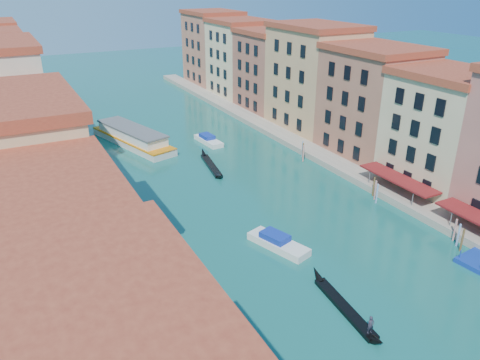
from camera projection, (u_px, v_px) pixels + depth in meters
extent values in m
cube|color=tan|center=(37.00, 319.00, 30.78)|extent=(12.00, 15.00, 17.00)
cube|color=maroon|center=(10.00, 196.00, 27.16)|extent=(12.80, 15.40, 1.00)
cube|color=tan|center=(17.00, 208.00, 43.40)|extent=(12.00, 17.00, 19.00)
cube|color=#E2AB95|center=(10.00, 165.00, 56.51)|extent=(12.00, 14.00, 16.50)
cube|color=beige|center=(2.00, 118.00, 68.82)|extent=(12.00, 18.00, 20.00)
cube|color=tan|center=(444.00, 135.00, 67.02)|extent=(12.00, 14.00, 16.50)
cube|color=maroon|center=(455.00, 74.00, 63.50)|extent=(12.80, 14.40, 1.00)
cube|color=#9D5A43|center=(372.00, 106.00, 78.92)|extent=(12.00, 16.00, 18.00)
cube|color=maroon|center=(379.00, 48.00, 75.11)|extent=(12.80, 16.40, 1.00)
cube|color=tan|center=(314.00, 82.00, 92.35)|extent=(12.00, 18.00, 20.00)
cube|color=maroon|center=(317.00, 26.00, 88.13)|extent=(12.80, 18.40, 1.00)
cube|color=#995441|center=(271.00, 74.00, 106.28)|extent=(12.00, 15.00, 17.50)
cube|color=maroon|center=(272.00, 31.00, 102.56)|extent=(12.80, 15.40, 1.00)
cube|color=#DBBD8C|center=(240.00, 61.00, 118.69)|extent=(12.00, 16.00, 18.50)
cube|color=maroon|center=(240.00, 21.00, 114.77)|extent=(12.80, 16.40, 1.00)
cube|color=#AE654C|center=(213.00, 51.00, 131.91)|extent=(12.00, 17.00, 19.50)
cube|color=maroon|center=(212.00, 12.00, 127.79)|extent=(12.80, 17.40, 1.00)
cube|color=gray|center=(294.00, 142.00, 87.93)|extent=(4.00, 140.00, 1.00)
cylinder|color=#5C5D5F|center=(450.00, 222.00, 57.41)|extent=(0.12, 0.12, 3.00)
cube|color=maroon|center=(398.00, 179.00, 65.85)|extent=(3.20, 12.60, 0.25)
cylinder|color=#5C5D5F|center=(412.00, 202.00, 62.45)|extent=(0.12, 0.12, 3.00)
cylinder|color=#5C5D5F|center=(369.00, 180.00, 69.28)|extent=(0.12, 0.12, 3.00)
cylinder|color=brown|center=(462.00, 241.00, 53.59)|extent=(0.24, 0.24, 3.20)
cylinder|color=brown|center=(458.00, 236.00, 54.66)|extent=(0.24, 0.24, 3.20)
cylinder|color=brown|center=(455.00, 231.00, 55.72)|extent=(0.24, 0.24, 3.20)
cylinder|color=brown|center=(377.00, 195.00, 64.98)|extent=(0.24, 0.24, 3.20)
cylinder|color=brown|center=(375.00, 191.00, 66.05)|extent=(0.24, 0.24, 3.20)
cylinder|color=brown|center=(374.00, 188.00, 67.11)|extent=(0.24, 0.24, 3.20)
cylinder|color=brown|center=(303.00, 154.00, 79.63)|extent=(0.24, 0.24, 3.20)
cylinder|color=brown|center=(303.00, 152.00, 80.69)|extent=(0.24, 0.24, 3.20)
cylinder|color=brown|center=(302.00, 150.00, 81.76)|extent=(0.24, 0.24, 3.20)
cube|color=silver|center=(133.00, 141.00, 88.07)|extent=(10.61, 22.32, 1.31)
cube|color=white|center=(132.00, 134.00, 87.50)|extent=(8.90, 17.97, 1.74)
cube|color=#5C5D5F|center=(131.00, 128.00, 87.09)|extent=(9.37, 18.59, 0.27)
cube|color=orange|center=(132.00, 138.00, 87.83)|extent=(10.66, 22.34, 0.27)
cube|color=black|center=(344.00, 308.00, 44.54)|extent=(2.09, 9.41, 0.47)
cone|color=black|center=(317.00, 274.00, 48.81)|extent=(1.14, 2.17, 1.74)
cone|color=black|center=(378.00, 342.00, 40.00)|extent=(1.11, 1.81, 1.54)
imported|color=#2A2736|center=(371.00, 325.00, 40.74)|extent=(0.69, 0.49, 1.79)
cube|color=black|center=(211.00, 166.00, 77.70)|extent=(2.82, 9.98, 0.50)
cone|color=black|center=(203.00, 152.00, 82.33)|extent=(1.34, 2.35, 1.85)
cone|color=black|center=(220.00, 176.00, 72.77)|extent=(1.28, 1.97, 1.63)
cube|color=silver|center=(278.00, 244.00, 54.66)|extent=(4.78, 8.18, 0.89)
cube|color=#122E9A|center=(275.00, 237.00, 54.70)|extent=(2.96, 3.81, 0.78)
cube|color=white|center=(209.00, 141.00, 88.77)|extent=(3.03, 7.68, 0.86)
cube|color=#122E9A|center=(207.00, 136.00, 88.88)|extent=(2.21, 3.38, 0.75)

